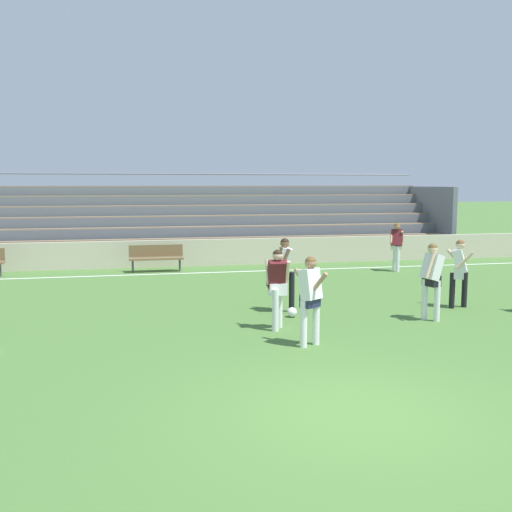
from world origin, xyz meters
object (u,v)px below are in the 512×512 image
(bench_centre_sideline, at_px, (156,256))
(player_white_on_ball, at_px, (459,268))
(bleacher_stand, at_px, (171,219))
(player_white_challenging, at_px, (432,275))
(player_dark_overlapping, at_px, (278,282))
(player_white_trailing_run, at_px, (285,268))
(soccer_ball, at_px, (292,312))
(player_dark_wide_right, at_px, (397,243))
(player_white_dropping_back, at_px, (310,293))

(bench_centre_sideline, xyz_separation_m, player_white_on_ball, (6.82, -7.34, 0.42))
(bleacher_stand, xyz_separation_m, player_white_challenging, (4.75, -12.67, -0.50))
(bench_centre_sideline, xyz_separation_m, player_dark_overlapping, (2.09, -8.46, 0.42))
(player_white_trailing_run, xyz_separation_m, player_white_challenging, (2.89, -1.47, -0.03))
(soccer_ball, bearing_deg, player_white_challenging, -17.83)
(player_dark_wide_right, bearing_deg, soccer_ball, -131.77)
(bench_centre_sideline, height_order, player_dark_wide_right, player_dark_wide_right)
(bleacher_stand, distance_m, player_white_on_ball, 13.09)
(bleacher_stand, bearing_deg, player_white_challenging, -69.45)
(player_white_dropping_back, distance_m, player_dark_wide_right, 9.93)
(player_dark_wide_right, height_order, player_white_on_ball, player_dark_wide_right)
(player_white_trailing_run, xyz_separation_m, player_dark_wide_right, (5.31, 5.36, -0.05))
(player_white_dropping_back, relative_size, player_white_challenging, 0.98)
(player_dark_overlapping, xyz_separation_m, soccer_ball, (0.58, 0.98, -0.86))
(player_white_on_ball, bearing_deg, player_white_challenging, -140.55)
(player_white_challenging, height_order, player_white_on_ball, player_white_challenging)
(player_white_on_ball, bearing_deg, player_white_trailing_run, 174.53)
(bleacher_stand, xyz_separation_m, player_white_trailing_run, (1.86, -11.20, -0.47))
(bench_centre_sideline, bearing_deg, player_white_challenging, -56.69)
(player_dark_overlapping, relative_size, player_white_trailing_run, 0.95)
(player_white_challenging, bearing_deg, soccer_ball, 162.17)
(player_white_trailing_run, bearing_deg, player_white_dropping_back, -95.46)
(player_white_trailing_run, distance_m, player_white_dropping_back, 2.87)
(player_white_trailing_run, height_order, player_white_on_ball, player_white_trailing_run)
(player_dark_wide_right, distance_m, player_white_on_ball, 5.87)
(player_dark_overlapping, xyz_separation_m, player_dark_wide_right, (5.86, 6.88, 0.01))
(player_white_on_ball, height_order, soccer_ball, player_white_on_ball)
(player_white_dropping_back, xyz_separation_m, player_white_challenging, (3.16, 1.39, 0.02))
(player_white_challenging, bearing_deg, player_white_trailing_run, 153.02)
(player_dark_wide_right, height_order, player_white_challenging, player_white_challenging)
(player_white_challenging, relative_size, soccer_ball, 7.64)
(bleacher_stand, relative_size, bench_centre_sideline, 12.88)
(bench_centre_sideline, height_order, player_white_challenging, player_white_challenging)
(player_white_trailing_run, relative_size, player_white_dropping_back, 1.04)
(player_white_trailing_run, height_order, player_white_dropping_back, player_white_trailing_run)
(bleacher_stand, xyz_separation_m, player_white_on_ball, (6.05, -11.60, -0.53))
(player_dark_overlapping, bearing_deg, player_white_challenging, 0.95)
(soccer_ball, bearing_deg, player_white_trailing_run, 93.18)
(player_white_dropping_back, bearing_deg, player_white_challenging, 23.77)
(player_dark_overlapping, xyz_separation_m, player_white_on_ball, (4.74, 1.13, 0.00))
(bench_centre_sideline, bearing_deg, player_dark_wide_right, -11.25)
(bench_centre_sideline, xyz_separation_m, player_white_trailing_run, (2.64, -6.94, 0.48))
(player_white_dropping_back, bearing_deg, soccer_ball, 82.51)
(soccer_ball, bearing_deg, player_white_on_ball, 2.07)
(bench_centre_sideline, relative_size, player_white_trailing_run, 1.05)
(player_white_dropping_back, height_order, player_white_on_ball, player_white_dropping_back)
(bleacher_stand, height_order, player_white_on_ball, bleacher_stand)
(bleacher_stand, height_order, player_white_dropping_back, bleacher_stand)
(bleacher_stand, bearing_deg, player_white_dropping_back, -83.54)
(player_white_dropping_back, bearing_deg, bench_centre_sideline, 103.57)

